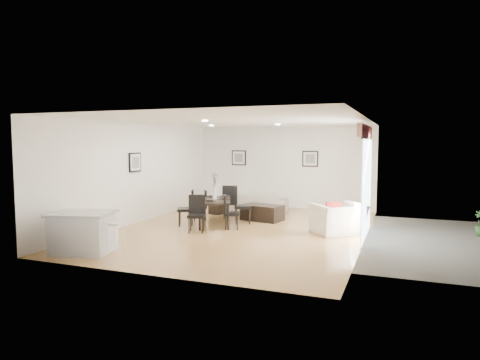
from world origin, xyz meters
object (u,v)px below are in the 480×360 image
at_px(dining_chair_efar, 240,203).
at_px(coffee_table, 262,213).
at_px(dining_chair_enear, 229,210).
at_px(dining_chair_foot, 230,200).
at_px(armchair, 338,219).
at_px(side_table, 218,205).
at_px(dining_chair_wfar, 202,203).
at_px(dining_chair_wnear, 189,206).
at_px(dining_chair_head, 197,211).
at_px(dining_table, 215,202).
at_px(bar_stool, 116,227).
at_px(sofa, 255,202).
at_px(kitchen_island, 83,232).

height_order(dining_chair_efar, coffee_table, dining_chair_efar).
height_order(dining_chair_enear, dining_chair_foot, dining_chair_foot).
relative_size(armchair, side_table, 2.04).
bearing_deg(dining_chair_enear, dining_chair_wfar, 32.01).
relative_size(dining_chair_efar, side_table, 1.85).
relative_size(dining_chair_wnear, dining_chair_head, 1.04).
bearing_deg(coffee_table, dining_table, -122.89).
bearing_deg(dining_chair_wfar, dining_chair_wnear, -29.96).
relative_size(dining_chair_enear, bar_stool, 1.30).
bearing_deg(sofa, dining_chair_head, 77.81).
bearing_deg(dining_chair_enear, dining_chair_wnear, 65.84).
relative_size(dining_chair_foot, side_table, 1.75).
bearing_deg(kitchen_island, dining_chair_foot, 61.28).
relative_size(coffee_table, side_table, 2.00).
height_order(dining_chair_enear, kitchen_island, dining_chair_enear).
xyz_separation_m(dining_table, bar_stool, (-0.40, -3.64, -0.04)).
relative_size(armchair, dining_chair_wfar, 1.32).
distance_m(dining_chair_foot, bar_stool, 4.66).
xyz_separation_m(dining_chair_wnear, dining_chair_head, (0.55, -0.64, -0.02)).
distance_m(dining_chair_enear, dining_chair_efar, 0.81).
distance_m(dining_table, dining_chair_wnear, 0.69).
bearing_deg(sofa, dining_chair_foot, 72.80).
height_order(dining_chair_efar, bar_stool, dining_chair_efar).
bearing_deg(dining_chair_efar, coffee_table, -55.59).
height_order(sofa, dining_chair_head, dining_chair_head).
xyz_separation_m(sofa, dining_table, (-0.29, -2.48, 0.31)).
bearing_deg(dining_chair_foot, dining_chair_efar, 111.07).
xyz_separation_m(dining_chair_wfar, dining_chair_foot, (0.62, 0.56, 0.06)).
distance_m(dining_chair_wfar, dining_chair_foot, 0.84).
distance_m(dining_table, dining_chair_efar, 0.68).
relative_size(armchair, dining_chair_enear, 1.30).
bearing_deg(dining_chair_head, bar_stool, -118.94).
xyz_separation_m(dining_chair_wnear, dining_chair_enear, (1.16, -0.06, -0.04)).
bearing_deg(bar_stool, dining_chair_wfar, 92.57).
bearing_deg(sofa, dining_chair_enear, 88.71).
distance_m(sofa, dining_table, 2.51).
bearing_deg(dining_chair_wfar, dining_table, 22.28).
bearing_deg(sofa, dining_chair_efar, 90.52).
bearing_deg(armchair, dining_chair_wnear, -33.92).
bearing_deg(bar_stool, sofa, 83.48).
distance_m(sofa, dining_chair_wnear, 2.99).
bearing_deg(dining_chair_head, armchair, -4.40).
bearing_deg(dining_chair_enear, coffee_table, -37.35).
height_order(armchair, dining_chair_foot, dining_chair_foot).
xyz_separation_m(dining_chair_enear, bar_stool, (-0.99, -3.20, 0.09)).
bearing_deg(dining_chair_efar, kitchen_island, 134.60).
distance_m(sofa, bar_stool, 6.16).
bearing_deg(armchair, sofa, -79.24).
xyz_separation_m(sofa, kitchen_island, (-1.50, -6.11, 0.11)).
relative_size(sofa, dining_chair_efar, 2.01).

